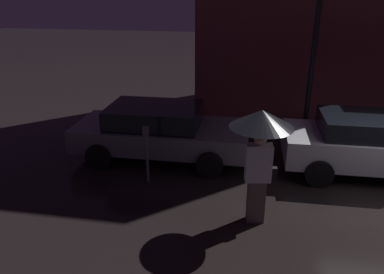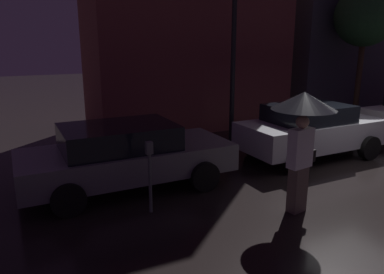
{
  "view_description": "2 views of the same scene",
  "coord_description": "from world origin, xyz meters",
  "px_view_note": "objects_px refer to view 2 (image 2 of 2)",
  "views": [
    {
      "loc": [
        -3.08,
        -7.04,
        4.13
      ],
      "look_at": [
        -4.36,
        0.17,
        1.17
      ],
      "focal_mm": 35.0,
      "sensor_mm": 36.0,
      "label": 1
    },
    {
      "loc": [
        -7.41,
        -5.8,
        3.05
      ],
      "look_at": [
        -4.41,
        0.46,
        1.24
      ],
      "focal_mm": 35.0,
      "sensor_mm": 36.0,
      "label": 2
    }
  ],
  "objects_px": {
    "street_lamp_near": "(234,15)",
    "parked_car_grey": "(126,154)",
    "pedestrian_with_umbrella": "(303,118)",
    "parked_car_silver": "(311,130)",
    "parking_meter": "(150,170)"
  },
  "relations": [
    {
      "from": "pedestrian_with_umbrella",
      "to": "parking_meter",
      "type": "bearing_deg",
      "value": 145.74
    },
    {
      "from": "pedestrian_with_umbrella",
      "to": "parked_car_grey",
      "type": "bearing_deg",
      "value": 125.31
    },
    {
      "from": "parked_car_silver",
      "to": "parking_meter",
      "type": "relative_size",
      "value": 2.98
    },
    {
      "from": "parked_car_grey",
      "to": "street_lamp_near",
      "type": "height_order",
      "value": "street_lamp_near"
    },
    {
      "from": "parked_car_grey",
      "to": "pedestrian_with_umbrella",
      "type": "bearing_deg",
      "value": -45.89
    },
    {
      "from": "parked_car_silver",
      "to": "street_lamp_near",
      "type": "relative_size",
      "value": 0.78
    },
    {
      "from": "parking_meter",
      "to": "pedestrian_with_umbrella",
      "type": "bearing_deg",
      "value": -24.69
    },
    {
      "from": "street_lamp_near",
      "to": "parked_car_grey",
      "type": "bearing_deg",
      "value": -152.6
    },
    {
      "from": "parking_meter",
      "to": "street_lamp_near",
      "type": "bearing_deg",
      "value": 41.79
    },
    {
      "from": "parked_car_grey",
      "to": "pedestrian_with_umbrella",
      "type": "distance_m",
      "value": 3.65
    },
    {
      "from": "parked_car_silver",
      "to": "pedestrian_with_umbrella",
      "type": "height_order",
      "value": "pedestrian_with_umbrella"
    },
    {
      "from": "pedestrian_with_umbrella",
      "to": "street_lamp_near",
      "type": "distance_m",
      "value": 5.04
    },
    {
      "from": "parked_car_silver",
      "to": "street_lamp_near",
      "type": "distance_m",
      "value": 3.78
    },
    {
      "from": "pedestrian_with_umbrella",
      "to": "parking_meter",
      "type": "height_order",
      "value": "pedestrian_with_umbrella"
    },
    {
      "from": "pedestrian_with_umbrella",
      "to": "street_lamp_near",
      "type": "relative_size",
      "value": 0.43
    }
  ]
}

